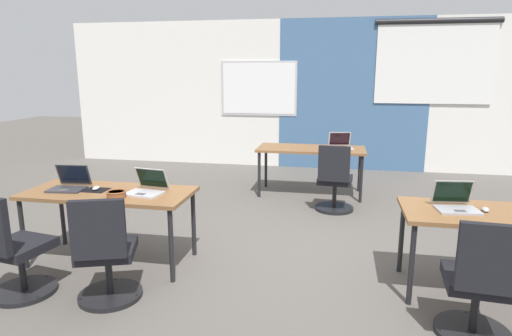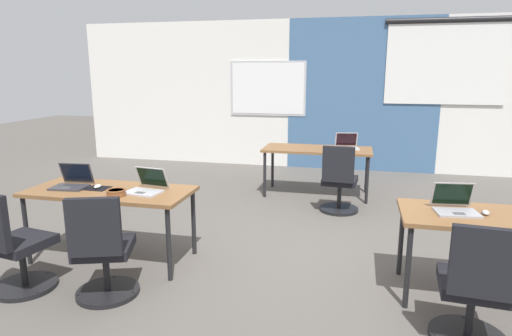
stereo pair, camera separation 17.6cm
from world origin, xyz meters
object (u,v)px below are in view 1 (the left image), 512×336
object	(u,v)px
desk_near_left	(109,197)
chair_near_left_end	(13,255)
laptop_near_left_end	(69,184)
mouse_near_left_end	(96,188)
desk_near_right	(504,220)
mouse_near_right_inner	(485,209)
snack_bowl	(116,194)
mouse_far_right	(325,147)
chair_far_right	(334,184)
desk_far_center	(311,152)
laptop_near_right_inner	(456,204)
laptop_near_left_inner	(147,188)
chair_near_right_inner	(480,291)
laptop_far_right	(340,145)
chair_near_left_inner	(106,259)

from	to	relation	value
desk_near_left	chair_near_left_end	xyz separation A→B (m)	(-0.43, -0.80, -0.28)
laptop_near_left_end	mouse_near_left_end	distance (m)	0.28
desk_near_right	mouse_near_right_inner	xyz separation A→B (m)	(-0.14, 0.02, 0.08)
desk_near_right	snack_bowl	world-z (taller)	snack_bowl
mouse_far_right	chair_far_right	world-z (taller)	chair_far_right
desk_far_center	mouse_near_left_end	distance (m)	3.37
mouse_near_right_inner	mouse_far_right	bearing A→B (deg)	116.82
desk_near_right	laptop_near_right_inner	xyz separation A→B (m)	(-0.37, 0.04, 0.11)
mouse_near_left_end	laptop_near_left_end	bearing A→B (deg)	-178.96
desk_far_center	laptop_near_left_inner	world-z (taller)	laptop_near_left_inner
mouse_near_left_end	chair_near_right_inner	distance (m)	3.38
desk_near_right	chair_far_right	bearing A→B (deg)	124.40
laptop_far_right	laptop_near_left_end	bearing A→B (deg)	-142.27
desk_near_right	chair_near_right_inner	distance (m)	0.86
laptop_near_left_inner	chair_near_left_inner	bearing A→B (deg)	-84.38
laptop_near_left_end	mouse_near_left_end	world-z (taller)	laptop_near_left_end
laptop_near_left_end	laptop_far_right	size ratio (longest dim) A/B	0.94
laptop_far_right	mouse_far_right	size ratio (longest dim) A/B	3.38
desk_near_right	chair_far_right	xyz separation A→B (m)	(-1.38, 2.02, -0.28)
desk_near_left	desk_near_right	xyz separation A→B (m)	(3.50, 0.00, 0.00)
chair_near_right_inner	chair_near_left_inner	world-z (taller)	same
chair_near_left_end	laptop_near_right_inner	xyz separation A→B (m)	(3.56, 0.83, 0.39)
desk_near_left	laptop_far_right	distance (m)	3.61
chair_near_left_inner	laptop_far_right	distance (m)	4.06
mouse_near_right_inner	desk_far_center	bearing A→B (deg)	120.00
chair_near_right_inner	snack_bowl	world-z (taller)	chair_near_right_inner
desk_near_right	chair_near_left_inner	size ratio (longest dim) A/B	1.74
laptop_near_left_end	chair_far_right	bearing A→B (deg)	33.35
mouse_far_right	chair_far_right	xyz separation A→B (m)	(0.17, -0.79, -0.36)
chair_near_left_inner	mouse_far_right	bearing A→B (deg)	-133.26
desk_near_left	laptop_near_right_inner	xyz separation A→B (m)	(3.13, 0.04, 0.11)
laptop_near_left_end	mouse_far_right	size ratio (longest dim) A/B	3.18
laptop_far_right	snack_bowl	size ratio (longest dim) A/B	2.13
desk_near_left	laptop_near_left_inner	bearing A→B (deg)	1.77
desk_near_right	chair_near_left_end	bearing A→B (deg)	-168.52
laptop_near_left_end	mouse_near_right_inner	bearing A→B (deg)	-4.86
chair_near_left_inner	mouse_near_right_inner	bearing A→B (deg)	174.96
snack_bowl	chair_near_left_inner	bearing A→B (deg)	-72.29
mouse_near_left_end	chair_near_left_end	distance (m)	0.94
chair_near_left_end	laptop_near_right_inner	world-z (taller)	laptop_near_right_inner
chair_near_left_end	chair_far_right	distance (m)	3.80
desk_near_left	laptop_far_right	world-z (taller)	laptop_far_right
laptop_near_left_end	mouse_far_right	bearing A→B (deg)	44.72
snack_bowl	desk_near_right	bearing A→B (deg)	3.12
laptop_near_right_inner	laptop_far_right	world-z (taller)	same
laptop_near_left_end	chair_far_right	size ratio (longest dim) A/B	0.39
chair_near_right_inner	mouse_near_left_end	bearing A→B (deg)	-7.84
laptop_near_left_inner	laptop_far_right	size ratio (longest dim) A/B	0.99
chair_near_left_inner	mouse_far_right	size ratio (longest dim) A/B	8.23
desk_far_center	mouse_near_left_end	bearing A→B (deg)	-124.06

